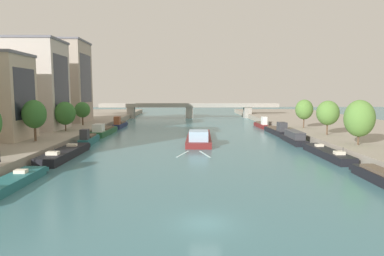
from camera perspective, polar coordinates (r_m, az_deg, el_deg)
The scene contains 23 objects.
ground_plane at distance 27.13m, azimuth 2.26°, elevation -16.05°, with size 400.00×400.00×0.00m, color #42757F.
quay_left at distance 89.71m, azimuth -27.14°, elevation -0.50°, with size 36.00×170.00×1.65m, color gray.
quay_right at distance 91.09m, azimuth 26.62°, elevation -0.39°, with size 36.00×170.00×1.65m, color gray.
barge_midriver at distance 69.46m, azimuth 1.19°, elevation -1.54°, with size 5.93×23.48×2.98m.
wake_behind_barge at distance 55.27m, azimuth 0.30°, elevation -4.47°, with size 5.59×6.03×0.03m.
moored_boat_left_upstream at distance 40.88m, azimuth -28.92°, elevation -8.33°, with size 2.95×13.90×2.15m.
moored_boat_left_gap_after at distance 55.91m, azimuth -20.94°, elevation -4.08°, with size 3.55×16.03×2.39m.
moored_boat_left_end at distance 68.60m, azimuth -17.30°, elevation -1.83°, with size 2.27×10.11×3.26m.
moored_boat_left_second at distance 82.69m, azimuth -14.88°, elevation -0.47°, with size 3.32×15.18×3.01m.
moored_boat_left_downstream at distance 97.91m, azimuth -12.26°, elevation 0.66°, with size 2.40×11.65×3.44m.
moored_boat_right_downstream at distance 57.08m, azimuth 22.08°, elevation -3.98°, with size 2.70×15.31×2.27m.
moored_boat_right_upstream at distance 70.50m, azimuth 17.04°, elevation -1.59°, with size 2.80×12.67×2.46m.
moored_boat_right_end at distance 83.53m, azimuth 14.34°, elevation -0.36°, with size 2.58×14.46×3.28m.
moored_boat_right_lone at distance 97.91m, azimuth 11.80°, elevation 0.65°, with size 2.00×10.92×3.35m.
tree_left_third at distance 64.30m, azimuth -25.44°, elevation 2.15°, with size 4.08×4.08×7.23m.
tree_left_end_of_row at distance 78.24m, azimuth -20.94°, elevation 2.37°, with size 4.48×4.48×6.46m.
tree_left_by_lamp at distance 90.47m, azimuth -18.29°, elevation 2.97°, with size 3.93×3.93×5.99m.
tree_right_distant at distance 60.32m, azimuth 26.77°, elevation 1.48°, with size 4.75×4.75×7.33m.
tree_right_past_mid at distance 71.88m, azimuth 22.27°, elevation 2.41°, with size 4.42×4.42×6.88m.
tree_right_second at distance 83.88m, azimuth 18.69°, elevation 3.02°, with size 4.13×4.13×6.79m.
building_left_middle at distance 84.97m, azimuth -26.42°, elevation 6.65°, with size 16.15×11.42×20.37m.
building_left_far_end at distance 103.48m, azimuth -21.71°, elevation 7.42°, with size 15.43×13.12×23.10m.
bridge_far at distance 130.49m, azimuth -0.46°, elevation 3.37°, with size 69.76×4.40×5.76m.
Camera 1 is at (-1.52, -25.06, 10.29)m, focal length 31.10 mm.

